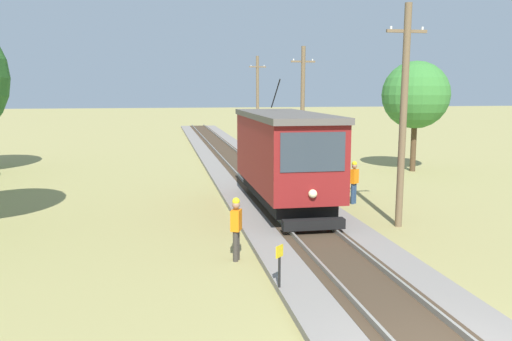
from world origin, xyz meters
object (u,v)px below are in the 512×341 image
Objects in this scene: trackside_signal_marker at (279,267)px; utility_pole_far at (258,100)px; track_worker at (236,226)px; second_worker at (354,180)px; utility_pole_near_tram at (403,115)px; red_tram at (284,155)px; utility_pole_mid at (302,108)px; tree_horizon at (416,95)px.

utility_pole_far is at bearing 80.62° from trackside_signal_marker.
track_worker and second_worker have the same top height.
utility_pole_near_tram reaches higher than trackside_signal_marker.
utility_pole_far reaches higher than second_worker.
utility_pole_near_tram is 4.20× the size of second_worker.
track_worker is (-2.70, -5.85, -1.21)m from red_tram.
track_worker is (-6.06, -2.72, -2.86)m from utility_pole_near_tram.
tree_horizon is at bearing -10.66° from utility_pole_mid.
utility_pole_near_tram is at bearing -42.97° from red_tram.
track_worker is 0.28× the size of tree_horizon.
trackside_signal_marker is at bearing -135.19° from utility_pole_near_tram.
utility_pole_mid is at bearing 71.35° from red_tram.
utility_pole_far is 4.14× the size of track_worker.
trackside_signal_marker is (-5.44, -18.51, -2.98)m from utility_pole_mid.
utility_pole_near_tram is at bearing -117.87° from tree_horizon.
utility_pole_near_tram is 4.20× the size of track_worker.
red_tram is 24.68m from utility_pole_far.
utility_pole_mid is at bearing 91.71° from track_worker.
red_tram is at bearing -108.65° from utility_pole_mid.
track_worker is at bearing -110.97° from utility_pole_mid.
second_worker is at bearing -91.35° from utility_pole_mid.
trackside_signal_marker is 10.69m from second_worker.
utility_pole_mid reaches higher than tree_horizon.
utility_pole_far is 6.26× the size of trackside_signal_marker.
tree_horizon is (9.67, 8.78, 2.17)m from red_tram.
utility_pole_near_tram reaches higher than tree_horizon.
second_worker is (3.15, 0.79, -1.21)m from red_tram.
second_worker is (5.85, 6.64, 0.00)m from track_worker.
utility_pole_far reaches higher than red_tram.
utility_pole_mid is 1.13× the size of tree_horizon.
red_tram reaches higher than second_worker.
red_tram is 1.36× the size of tree_horizon.
utility_pole_mid is 6.01× the size of trackside_signal_marker.
trackside_signal_marker is at bearing -124.13° from tree_horizon.
track_worker is (-0.62, 2.69, 0.32)m from trackside_signal_marker.
trackside_signal_marker is at bearing -54.25° from track_worker.
track_worker reaches higher than trackside_signal_marker.
second_worker is (-0.22, -23.61, -2.81)m from utility_pole_far.
red_tram is at bearing -116.09° from second_worker.
utility_pole_near_tram is at bearing 46.81° from track_worker.
second_worker is (5.22, 9.33, 0.32)m from trackside_signal_marker.
trackside_signal_marker is (-2.07, -8.54, -1.53)m from red_tram.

